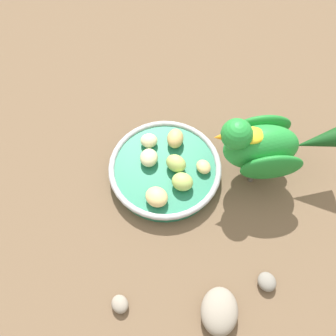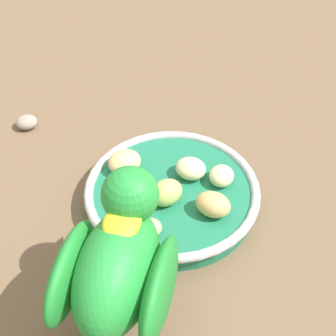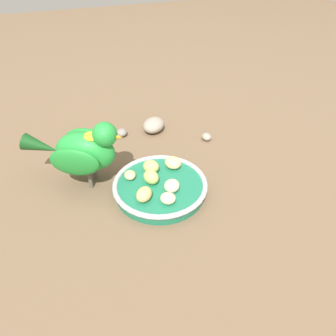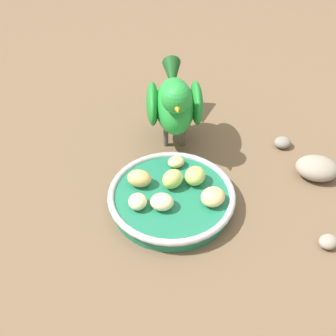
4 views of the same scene
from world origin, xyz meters
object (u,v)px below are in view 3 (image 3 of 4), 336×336
object	(u,v)px
feeding_bowl	(160,187)
pebble_1	(206,137)
apple_piece_1	(172,186)
apple_piece_4	(144,194)
apple_piece_5	(151,167)
parrot	(83,149)
apple_piece_0	(173,163)
apple_piece_6	(168,198)
rock_large	(154,125)
apple_piece_3	(151,177)
pebble_0	(122,133)
apple_piece_2	(130,175)

from	to	relation	value
feeding_bowl	pebble_1	xyz separation A→B (m)	(0.19, 0.15, -0.01)
apple_piece_1	apple_piece_4	size ratio (longest dim) A/B	0.92
apple_piece_5	parrot	bearing A→B (deg)	161.61
apple_piece_0	apple_piece_4	world-z (taller)	apple_piece_4
apple_piece_1	pebble_1	size ratio (longest dim) A/B	1.24
apple_piece_6	rock_large	distance (m)	0.31
rock_large	apple_piece_4	bearing A→B (deg)	-113.10
apple_piece_0	apple_piece_3	world-z (taller)	apple_piece_3
pebble_0	apple_piece_3	bearing A→B (deg)	-89.73
apple_piece_0	parrot	size ratio (longest dim) A/B	0.19
feeding_bowl	parrot	world-z (taller)	parrot
apple_piece_1	apple_piece_6	world-z (taller)	apple_piece_1
pebble_0	pebble_1	xyz separation A→B (m)	(0.21, -0.10, -0.00)
parrot	rock_large	world-z (taller)	parrot
pebble_0	apple_piece_5	bearing A→B (deg)	-86.37
apple_piece_0	rock_large	distance (m)	0.20
apple_piece_3	apple_piece_4	size ratio (longest dim) A/B	0.95
apple_piece_3	parrot	distance (m)	0.15
parrot	feeding_bowl	bearing A→B (deg)	-4.32
apple_piece_0	apple_piece_1	world-z (taller)	apple_piece_0
apple_piece_0	pebble_0	world-z (taller)	apple_piece_0
feeding_bowl	apple_piece_4	size ratio (longest dim) A/B	5.16
apple_piece_3	parrot	size ratio (longest dim) A/B	0.18
apple_piece_0	apple_piece_3	xyz separation A→B (m)	(-0.06, -0.03, 0.00)
apple_piece_3	rock_large	distance (m)	0.25
apple_piece_2	rock_large	distance (m)	0.24
feeding_bowl	pebble_0	xyz separation A→B (m)	(-0.02, 0.25, -0.01)
apple_piece_4	apple_piece_5	bearing A→B (deg)	62.05
parrot	pebble_0	xyz separation A→B (m)	(0.12, 0.16, -0.08)
apple_piece_1	apple_piece_5	xyz separation A→B (m)	(-0.02, 0.07, 0.00)
apple_piece_3	pebble_0	xyz separation A→B (m)	(-0.00, 0.24, -0.03)
apple_piece_1	parrot	size ratio (longest dim) A/B	0.18
apple_piece_2	parrot	size ratio (longest dim) A/B	0.14
apple_piece_3	apple_piece_4	world-z (taller)	apple_piece_3
apple_piece_3	pebble_0	size ratio (longest dim) A/B	1.19
rock_large	pebble_0	size ratio (longest dim) A/B	2.28
feeding_bowl	apple_piece_1	bearing A→B (deg)	-59.80
apple_piece_5	pebble_0	size ratio (longest dim) A/B	1.18
apple_piece_4	pebble_0	size ratio (longest dim) A/B	1.25
parrot	apple_piece_5	bearing A→B (deg)	11.04
pebble_0	pebble_1	world-z (taller)	pebble_0
apple_piece_1	pebble_1	bearing A→B (deg)	45.64
apple_piece_0	apple_piece_6	size ratio (longest dim) A/B	1.28
apple_piece_4	rock_large	bearing A→B (deg)	66.90
apple_piece_2	pebble_1	size ratio (longest dim) A/B	0.98
apple_piece_2	apple_piece_3	bearing A→B (deg)	-39.91
apple_piece_4	apple_piece_6	distance (m)	0.05
feeding_bowl	rock_large	bearing A→B (deg)	73.43
parrot	pebble_1	world-z (taller)	parrot
apple_piece_2	apple_piece_5	size ratio (longest dim) A/B	0.77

